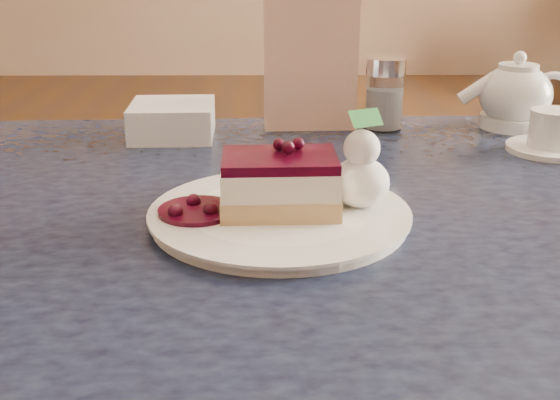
{
  "coord_description": "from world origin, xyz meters",
  "views": [
    {
      "loc": [
        0.2,
        -0.75,
        1.05
      ],
      "look_at": [
        0.21,
        -0.13,
        0.82
      ],
      "focal_mm": 45.0,
      "sensor_mm": 36.0,
      "label": 1
    }
  ],
  "objects_px": {
    "dessert_plate": "(280,216)",
    "tea_set": "(522,104)",
    "main_table": "(278,268)",
    "cheesecake_slice": "(280,184)"
  },
  "relations": [
    {
      "from": "dessert_plate",
      "to": "tea_set",
      "type": "distance_m",
      "value": 0.53
    },
    {
      "from": "main_table",
      "to": "dessert_plate",
      "type": "relative_size",
      "value": 4.64
    },
    {
      "from": "cheesecake_slice",
      "to": "tea_set",
      "type": "relative_size",
      "value": 0.5
    },
    {
      "from": "cheesecake_slice",
      "to": "tea_set",
      "type": "bearing_deg",
      "value": 42.03
    },
    {
      "from": "main_table",
      "to": "dessert_plate",
      "type": "xyz_separation_m",
      "value": [
        0.0,
        -0.05,
        0.09
      ]
    },
    {
      "from": "main_table",
      "to": "cheesecake_slice",
      "type": "bearing_deg",
      "value": -90.0
    },
    {
      "from": "dessert_plate",
      "to": "tea_set",
      "type": "bearing_deg",
      "value": 44.23
    },
    {
      "from": "cheesecake_slice",
      "to": "main_table",
      "type": "bearing_deg",
      "value": 90.0
    },
    {
      "from": "main_table",
      "to": "dessert_plate",
      "type": "height_order",
      "value": "dessert_plate"
    },
    {
      "from": "dessert_plate",
      "to": "tea_set",
      "type": "height_order",
      "value": "tea_set"
    }
  ]
}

